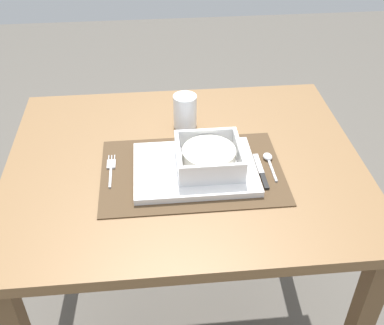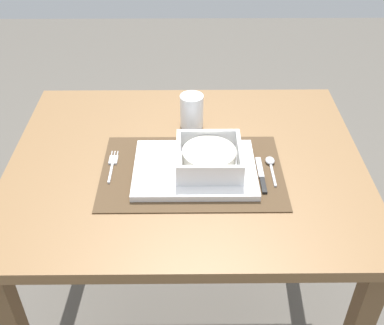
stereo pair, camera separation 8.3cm
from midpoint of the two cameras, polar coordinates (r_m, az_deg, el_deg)
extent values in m
plane|color=#59544C|center=(1.79, -2.07, -18.93)|extent=(6.00, 6.00, 0.00)
cube|color=brown|center=(1.25, -2.79, -0.32)|extent=(0.93, 0.76, 0.03)
cube|color=brown|center=(1.78, -16.55, -4.02)|extent=(0.05, 0.05, 0.71)
cube|color=brown|center=(1.80, 10.28, -2.42)|extent=(0.05, 0.05, 0.71)
cube|color=#4C3823|center=(1.20, -1.97, -1.13)|extent=(0.46, 0.31, 0.00)
cube|color=white|center=(1.20, -1.65, -0.80)|extent=(0.31, 0.23, 0.02)
cube|color=white|center=(1.19, 0.03, -0.11)|extent=(0.16, 0.16, 0.01)
cube|color=white|center=(1.17, -3.68, 0.76)|extent=(0.01, 0.16, 0.05)
cube|color=white|center=(1.19, 3.70, 1.19)|extent=(0.01, 0.16, 0.05)
cube|color=white|center=(1.12, 0.41, -1.33)|extent=(0.14, 0.01, 0.05)
cube|color=white|center=(1.24, -0.31, 3.06)|extent=(0.14, 0.01, 0.05)
cylinder|color=silver|center=(1.18, 0.03, 0.77)|extent=(0.13, 0.13, 0.04)
cube|color=silver|center=(1.20, -11.76, -1.87)|extent=(0.01, 0.08, 0.00)
cube|color=silver|center=(1.25, -11.59, -0.25)|extent=(0.02, 0.04, 0.00)
cylinder|color=silver|center=(1.27, -11.86, 0.48)|extent=(0.00, 0.02, 0.00)
cylinder|color=silver|center=(1.27, -11.51, 0.50)|extent=(0.00, 0.02, 0.00)
cylinder|color=silver|center=(1.27, -11.17, 0.53)|extent=(0.00, 0.02, 0.00)
cube|color=silver|center=(1.21, 7.75, -1.08)|extent=(0.01, 0.08, 0.00)
ellipsoid|color=silver|center=(1.25, 7.23, 0.67)|extent=(0.02, 0.03, 0.01)
cube|color=black|center=(1.17, 6.73, -2.30)|extent=(0.01, 0.06, 0.01)
cube|color=silver|center=(1.23, 6.10, -0.19)|extent=(0.01, 0.08, 0.00)
cube|color=#59331E|center=(1.19, 5.66, -1.68)|extent=(0.01, 0.06, 0.01)
cube|color=silver|center=(1.24, 5.09, 0.35)|extent=(0.01, 0.08, 0.00)
cylinder|color=white|center=(1.36, -2.61, 6.16)|extent=(0.07, 0.07, 0.10)
cylinder|color=#338C3F|center=(1.37, -2.58, 5.27)|extent=(0.05, 0.05, 0.04)
camera|label=1|loc=(0.04, -92.00, -1.53)|focal=44.26mm
camera|label=2|loc=(0.04, 88.00, 1.53)|focal=44.26mm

